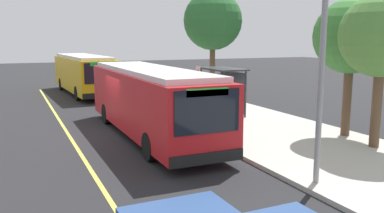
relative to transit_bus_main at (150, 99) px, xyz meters
The scene contains 13 objects.
ground_plane 2.30m from the transit_bus_main, 141.82° to the right, with size 120.00×120.00×0.00m, color #232326.
sidewalk_curb 5.38m from the transit_bus_main, 104.41° to the left, with size 44.00×6.40×0.15m, color #B7B2A8.
lane_stripe_center 3.81m from the transit_bus_main, 111.79° to the right, with size 36.00×0.14×0.01m, color #E0D64C.
transit_bus_main is the anchor object (origin of this frame).
transit_bus_second 15.17m from the transit_bus_main, behind, with size 10.90×3.08×2.95m.
bus_shelter 5.83m from the transit_bus_main, 118.75° to the left, with size 2.90×1.60×2.48m.
waiting_bench 5.62m from the transit_bus_main, 115.76° to the left, with size 1.60×0.48×0.95m.
route_sign_post 2.65m from the transit_bus_main, 103.02° to the left, with size 0.44×0.08×2.80m.
pedestrian_commuter 4.90m from the transit_bus_main, 146.28° to the left, with size 0.24×0.40×1.69m.
street_tree_near_shelter 8.66m from the transit_bus_main, 62.47° to the left, with size 3.03×3.03×5.63m.
street_tree_upstreet 9.32m from the transit_bus_main, 50.77° to the left, with size 3.04×3.04×5.65m.
street_tree_downstreet 10.88m from the transit_bus_main, 137.76° to the left, with size 3.83×3.83×7.11m.
utility_pole 8.27m from the transit_bus_main, 16.65° to the left, with size 0.16×0.16×6.40m, color gray.
Camera 1 is at (17.48, -4.32, 4.13)m, focal length 37.61 mm.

